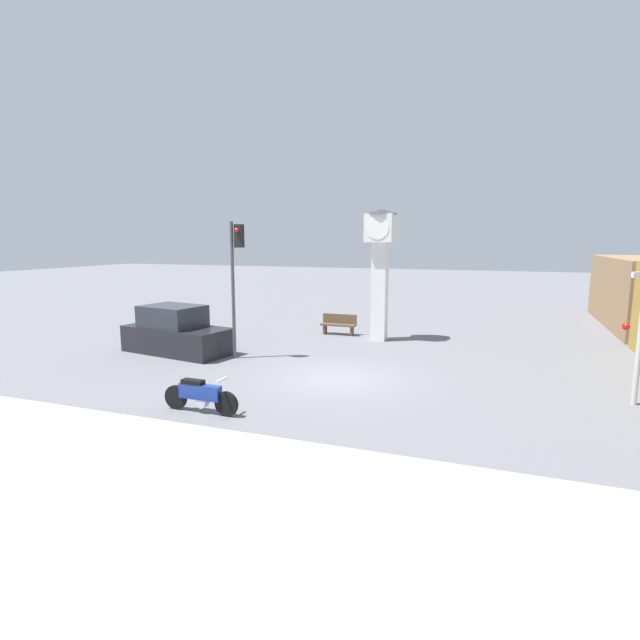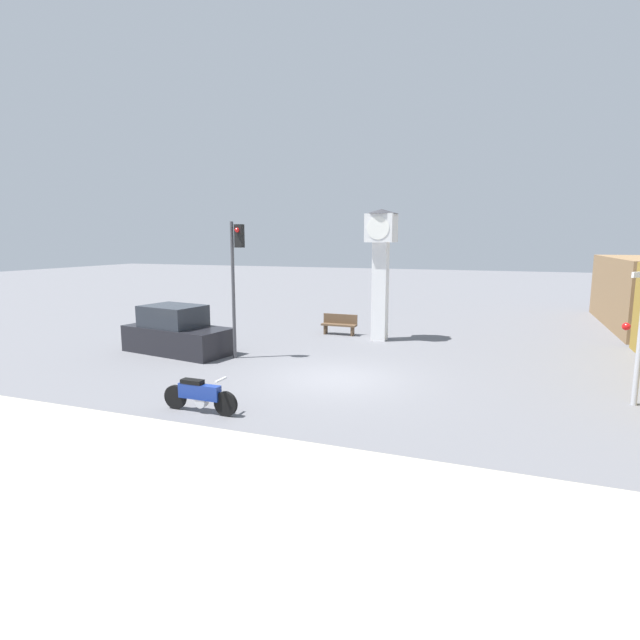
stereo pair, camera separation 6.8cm
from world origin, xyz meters
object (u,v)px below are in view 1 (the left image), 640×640
object	(u,v)px
clock_tower	(380,255)
bench	(339,324)
parked_car	(176,333)
motorcycle	(200,395)
traffic_light	(236,266)

from	to	relation	value
clock_tower	bench	bearing A→B (deg)	163.09
clock_tower	bench	xyz separation A→B (m)	(-2.00, 0.61, -3.14)
clock_tower	parked_car	size ratio (longest dim) A/B	1.24
motorcycle	parked_car	xyz separation A→B (m)	(-4.66, 5.42, 0.31)
traffic_light	bench	size ratio (longest dim) A/B	3.05
motorcycle	traffic_light	world-z (taller)	traffic_light
bench	parked_car	size ratio (longest dim) A/B	0.36
motorcycle	bench	bearing A→B (deg)	90.92
motorcycle	clock_tower	world-z (taller)	clock_tower
traffic_light	motorcycle	bearing A→B (deg)	-69.68
traffic_light	parked_car	size ratio (longest dim) A/B	1.10
motorcycle	traffic_light	distance (m)	6.43
clock_tower	traffic_light	bearing A→B (deg)	-128.15
clock_tower	parked_car	xyz separation A→B (m)	(-6.65, -5.04, -2.88)
clock_tower	motorcycle	bearing A→B (deg)	-100.76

